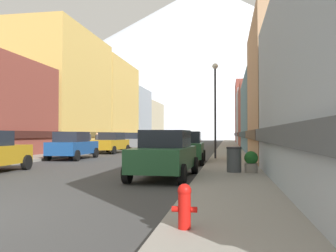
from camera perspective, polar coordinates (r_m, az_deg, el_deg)
name	(u,v)px	position (r m, az deg, el deg)	size (l,w,h in m)	color
sidewalk_left	(123,147)	(42.17, -7.36, -3.43)	(2.50, 100.00, 0.15)	gray
sidewalk_right	(229,148)	(40.31, 9.92, -3.51)	(2.50, 100.00, 0.15)	gray
storefront_left_2	(55,94)	(38.08, -17.91, 5.03)	(8.21, 12.59, 11.96)	#D8B259
storefront_left_3	(99,106)	(49.80, -11.09, 3.24)	(8.36, 12.45, 11.50)	#D8B259
storefront_left_4	(125,117)	(60.09, -6.98, 1.39)	(7.58, 8.80, 9.24)	#99A5B2
storefront_left_5	(143,123)	(70.15, -4.12, 0.47)	(6.63, 12.22, 7.92)	beige
storefront_right_1	(310,94)	(21.91, 22.12, 4.86)	(6.94, 9.14, 8.21)	tan
storefront_right_2	(289,117)	(33.41, 19.09, 1.44)	(8.43, 13.48, 6.65)	slate
storefront_right_3	(276,117)	(45.81, 17.20, 1.34)	(9.47, 10.98, 7.71)	brown
storefront_right_4	(265,119)	(56.19, 15.51, 1.16)	(8.87, 9.31, 8.34)	#99A5B2
storefront_right_5	(260,114)	(66.46, 14.64, 1.96)	(8.93, 10.31, 11.13)	brown
car_left_1	(73,145)	(23.59, -15.18, -3.05)	(2.18, 4.45, 1.78)	#19478C
car_left_2	(111,143)	(30.56, -9.23, -2.68)	(2.25, 4.49, 1.78)	#B28419
car_left_3	(134,141)	(37.57, -5.59, -2.43)	(2.25, 4.48, 1.78)	slate
car_right_0	(165,154)	(13.14, -0.48, -4.52)	(2.17, 4.45, 1.78)	#265933
car_right_1	(186,147)	(19.90, 3.00, -3.43)	(2.22, 4.47, 1.78)	#265933
car_driving_0	(174,139)	(51.21, 1.05, -2.14)	(2.06, 4.40, 1.78)	#265933
fire_hydrant_near	(184,205)	(5.64, 2.69, -12.64)	(0.40, 0.22, 0.70)	red
trash_bin_right	(234,159)	(13.98, 10.66, -5.35)	(0.59, 0.59, 0.98)	#4C5156
potted_plant_0	(251,162)	(13.97, 13.35, -5.66)	(0.53, 0.53, 0.83)	gray
pedestrian_0	(89,142)	(32.48, -12.68, -2.54)	(0.36, 0.36, 1.67)	#333338
pedestrian_1	(97,142)	(34.25, -11.47, -2.54)	(0.36, 0.36, 1.61)	#333338
streetlamp_right	(215,96)	(21.87, 7.67, 4.87)	(0.36, 0.36, 5.86)	black
mountain_backdrop	(205,60)	(271.69, 6.11, 10.64)	(347.05, 347.05, 115.79)	silver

